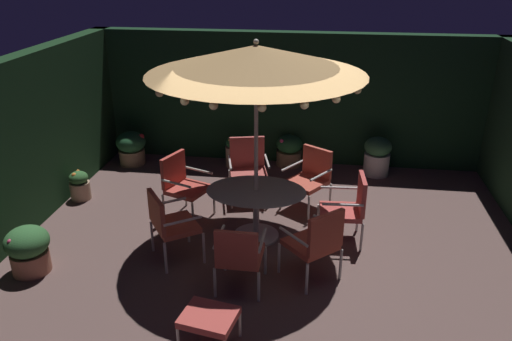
{
  "coord_description": "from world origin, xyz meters",
  "views": [
    {
      "loc": [
        0.63,
        -5.98,
        3.83
      ],
      "look_at": [
        -0.26,
        0.33,
        1.06
      ],
      "focal_mm": 35.2,
      "sensor_mm": 36.0,
      "label": 1
    }
  ],
  "objects_px": {
    "potted_plant_right_far": "(234,151)",
    "potted_plant_back_center": "(131,147)",
    "potted_plant_left_far": "(80,185)",
    "ottoman_footrest": "(209,318)",
    "potted_plant_back_right": "(28,249)",
    "potted_plant_back_left": "(377,155)",
    "potted_plant_left_near": "(289,150)",
    "patio_chair_east": "(349,205)",
    "patio_chair_west": "(169,221)",
    "patio_chair_northeast": "(316,240)",
    "patio_umbrella": "(256,60)",
    "patio_chair_south": "(248,166)",
    "patio_dining_table": "(256,202)",
    "patio_chair_southwest": "(182,182)",
    "patio_chair_north": "(239,253)",
    "patio_chair_southeast": "(310,175)"
  },
  "relations": [
    {
      "from": "patio_chair_west",
      "to": "potted_plant_left_far",
      "type": "bearing_deg",
      "value": 142.97
    },
    {
      "from": "ottoman_footrest",
      "to": "potted_plant_back_right",
      "type": "distance_m",
      "value": 2.78
    },
    {
      "from": "potted_plant_back_center",
      "to": "potted_plant_right_far",
      "type": "distance_m",
      "value": 2.02
    },
    {
      "from": "potted_plant_left_near",
      "to": "potted_plant_back_right",
      "type": "bearing_deg",
      "value": -126.94
    },
    {
      "from": "potted_plant_left_near",
      "to": "potted_plant_back_center",
      "type": "bearing_deg",
      "value": -173.25
    },
    {
      "from": "patio_chair_west",
      "to": "potted_plant_left_far",
      "type": "distance_m",
      "value": 2.58
    },
    {
      "from": "patio_dining_table",
      "to": "patio_chair_north",
      "type": "relative_size",
      "value": 1.55
    },
    {
      "from": "patio_umbrella",
      "to": "patio_chair_south",
      "type": "xyz_separation_m",
      "value": [
        -0.31,
        1.27,
        -2.01
      ]
    },
    {
      "from": "potted_plant_back_center",
      "to": "potted_plant_right_far",
      "type": "relative_size",
      "value": 1.09
    },
    {
      "from": "patio_chair_north",
      "to": "potted_plant_back_center",
      "type": "bearing_deg",
      "value": 126.9
    },
    {
      "from": "potted_plant_left_far",
      "to": "potted_plant_back_center",
      "type": "bearing_deg",
      "value": 79.34
    },
    {
      "from": "patio_umbrella",
      "to": "patio_chair_north",
      "type": "xyz_separation_m",
      "value": [
        -0.02,
        -1.3,
        -2.05
      ]
    },
    {
      "from": "patio_chair_northeast",
      "to": "ottoman_footrest",
      "type": "distance_m",
      "value": 1.7
    },
    {
      "from": "patio_chair_east",
      "to": "patio_chair_southwest",
      "type": "xyz_separation_m",
      "value": [
        -2.52,
        0.39,
        0.02
      ]
    },
    {
      "from": "potted_plant_back_left",
      "to": "potted_plant_back_right",
      "type": "bearing_deg",
      "value": -140.86
    },
    {
      "from": "potted_plant_left_far",
      "to": "potted_plant_right_far",
      "type": "relative_size",
      "value": 0.85
    },
    {
      "from": "patio_umbrella",
      "to": "patio_chair_southeast",
      "type": "height_order",
      "value": "patio_umbrella"
    },
    {
      "from": "potted_plant_right_far",
      "to": "patio_chair_south",
      "type": "bearing_deg",
      "value": -69.77
    },
    {
      "from": "patio_chair_northeast",
      "to": "potted_plant_back_center",
      "type": "relative_size",
      "value": 1.56
    },
    {
      "from": "potted_plant_back_center",
      "to": "potted_plant_back_left",
      "type": "height_order",
      "value": "potted_plant_back_left"
    },
    {
      "from": "patio_chair_southwest",
      "to": "potted_plant_back_center",
      "type": "bearing_deg",
      "value": 129.32
    },
    {
      "from": "patio_umbrella",
      "to": "patio_chair_northeast",
      "type": "bearing_deg",
      "value": -47.37
    },
    {
      "from": "patio_chair_west",
      "to": "potted_plant_back_center",
      "type": "relative_size",
      "value": 1.51
    },
    {
      "from": "patio_chair_northeast",
      "to": "patio_chair_south",
      "type": "distance_m",
      "value": 2.53
    },
    {
      "from": "potted_plant_left_far",
      "to": "patio_chair_southeast",
      "type": "bearing_deg",
      "value": 4.26
    },
    {
      "from": "potted_plant_right_far",
      "to": "potted_plant_back_center",
      "type": "bearing_deg",
      "value": -175.32
    },
    {
      "from": "patio_chair_southeast",
      "to": "patio_umbrella",
      "type": "bearing_deg",
      "value": -123.92
    },
    {
      "from": "patio_chair_southwest",
      "to": "potted_plant_left_far",
      "type": "distance_m",
      "value": 1.95
    },
    {
      "from": "patio_chair_east",
      "to": "patio_chair_south",
      "type": "xyz_separation_m",
      "value": [
        -1.62,
        1.19,
        0.01
      ]
    },
    {
      "from": "potted_plant_left_near",
      "to": "patio_umbrella",
      "type": "bearing_deg",
      "value": -95.41
    },
    {
      "from": "patio_chair_west",
      "to": "potted_plant_back_right",
      "type": "height_order",
      "value": "patio_chair_west"
    },
    {
      "from": "potted_plant_back_center",
      "to": "potted_plant_left_far",
      "type": "bearing_deg",
      "value": -100.66
    },
    {
      "from": "potted_plant_back_center",
      "to": "potted_plant_right_far",
      "type": "bearing_deg",
      "value": 4.68
    },
    {
      "from": "patio_chair_east",
      "to": "potted_plant_left_near",
      "type": "height_order",
      "value": "patio_chair_east"
    },
    {
      "from": "ottoman_footrest",
      "to": "potted_plant_back_right",
      "type": "relative_size",
      "value": 0.98
    },
    {
      "from": "potted_plant_back_center",
      "to": "potted_plant_back_right",
      "type": "height_order",
      "value": "potted_plant_back_center"
    },
    {
      "from": "patio_chair_north",
      "to": "potted_plant_left_near",
      "type": "height_order",
      "value": "patio_chair_north"
    },
    {
      "from": "potted_plant_back_center",
      "to": "potted_plant_back_right",
      "type": "relative_size",
      "value": 1.01
    },
    {
      "from": "potted_plant_left_far",
      "to": "patio_chair_northeast",
      "type": "bearing_deg",
      "value": -23.78
    },
    {
      "from": "patio_dining_table",
      "to": "potted_plant_left_near",
      "type": "height_order",
      "value": "patio_dining_table"
    },
    {
      "from": "patio_chair_east",
      "to": "patio_chair_west",
      "type": "bearing_deg",
      "value": -160.73
    },
    {
      "from": "patio_chair_south",
      "to": "patio_umbrella",
      "type": "bearing_deg",
      "value": -76.1
    },
    {
      "from": "potted_plant_left_far",
      "to": "potted_plant_back_left",
      "type": "distance_m",
      "value": 5.31
    },
    {
      "from": "patio_chair_west",
      "to": "potted_plant_left_far",
      "type": "relative_size",
      "value": 1.94
    },
    {
      "from": "patio_dining_table",
      "to": "potted_plant_left_far",
      "type": "bearing_deg",
      "value": 165.59
    },
    {
      "from": "potted_plant_left_far",
      "to": "potted_plant_back_right",
      "type": "xyz_separation_m",
      "value": [
        0.32,
        -2.08,
        0.09
      ]
    },
    {
      "from": "patio_chair_southwest",
      "to": "potted_plant_left_near",
      "type": "distance_m",
      "value": 2.75
    },
    {
      "from": "patio_chair_north",
      "to": "potted_plant_left_far",
      "type": "distance_m",
      "value": 3.74
    },
    {
      "from": "patio_chair_southwest",
      "to": "patio_chair_west",
      "type": "relative_size",
      "value": 1.03
    },
    {
      "from": "patio_chair_east",
      "to": "potted_plant_left_far",
      "type": "bearing_deg",
      "value": 170.78
    }
  ]
}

